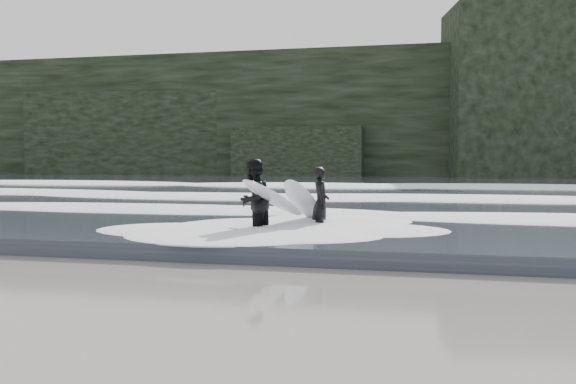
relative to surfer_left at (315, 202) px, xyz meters
name	(u,v)px	position (x,y,z in m)	size (l,w,h in m)	color
ground	(195,312)	(-0.04, -6.70, -0.76)	(120.00, 120.00, 0.00)	#7F5C54
sea	(392,186)	(-0.04, 22.30, -0.61)	(90.00, 52.00, 0.30)	#2C333F
headland	(408,116)	(-0.04, 39.30, 4.24)	(70.00, 9.00, 10.00)	black
foam_near	(331,210)	(-0.04, 2.30, -0.36)	(60.00, 3.20, 0.20)	white
foam_mid	(364,194)	(-0.04, 9.30, -0.34)	(60.00, 4.00, 0.24)	white
foam_far	(385,183)	(-0.04, 18.30, -0.31)	(60.00, 4.80, 0.30)	white
surfer_left	(315,202)	(0.00, 0.00, 0.00)	(1.00, 1.99, 1.51)	black
surfer_right	(256,201)	(-0.98, -1.12, 0.08)	(1.41, 2.05, 1.68)	black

